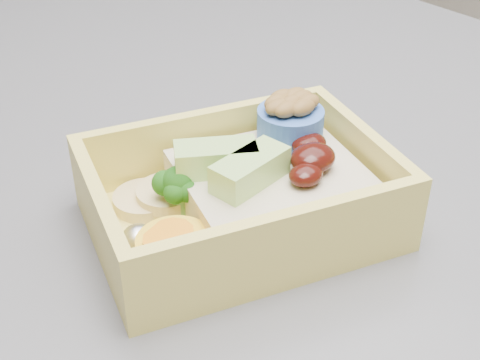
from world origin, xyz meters
TOP-DOWN VIEW (x-y plane):
  - bento_box at (0.21, -0.24)m, footprint 0.20×0.17m

SIDE VIEW (x-z plane):
  - bento_box at x=0.21m, z-range 0.91..0.97m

